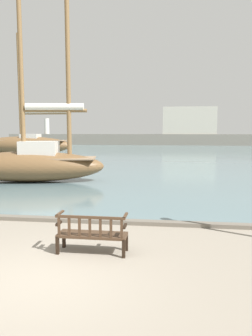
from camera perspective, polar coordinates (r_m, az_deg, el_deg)
name	(u,v)px	position (r m, az deg, el deg)	size (l,w,h in m)	color
ground_plane	(40,278)	(6.83, -14.74, -18.01)	(160.00, 160.00, 0.00)	gray
harbor_water	(153,149)	(49.87, 4.73, 3.30)	(100.00, 80.00, 0.08)	slate
quay_edge_kerb	(89,221)	(10.26, -6.51, -9.08)	(40.00, 0.30, 0.12)	#675F54
park_bench	(92,233)	(7.70, -5.95, -11.22)	(1.61, 0.54, 0.92)	black
sailboat_nearest_port	(24,143)	(39.80, -17.36, 4.15)	(12.96, 3.06, 13.60)	brown
sailboat_mid_starboard	(29,160)	(18.37, -16.53, 1.36)	(8.43, 3.57, 12.26)	brown
far_breakwater	(164,135)	(63.51, 6.59, 5.74)	(59.10, 2.40, 7.30)	slate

